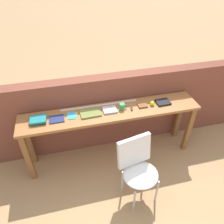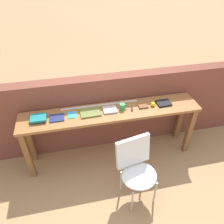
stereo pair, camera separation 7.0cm
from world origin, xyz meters
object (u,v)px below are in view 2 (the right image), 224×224
(book_stack_leftmost, at_px, (38,119))
(leather_journal_brown, at_px, (143,106))
(magazine_cycling, at_px, (57,118))
(chair_white_moulded, at_px, (137,167))
(pamphlet_pile_colourful, at_px, (72,115))
(mug, at_px, (122,107))
(book_open_centre, at_px, (90,113))
(multitool_folded, at_px, (132,109))
(book_repair_rightmost, at_px, (164,103))
(sports_ball_small, at_px, (153,104))

(book_stack_leftmost, distance_m, leather_journal_brown, 1.42)
(magazine_cycling, height_order, leather_journal_brown, leather_journal_brown)
(book_stack_leftmost, xyz_separation_m, magazine_cycling, (0.23, -0.01, -0.02))
(chair_white_moulded, bearing_deg, pamphlet_pile_colourful, 132.88)
(book_stack_leftmost, xyz_separation_m, leather_journal_brown, (1.42, -0.01, -0.02))
(pamphlet_pile_colourful, distance_m, mug, 0.69)
(book_open_centre, height_order, leather_journal_brown, same)
(magazine_cycling, bearing_deg, book_stack_leftmost, 176.85)
(multitool_folded, height_order, leather_journal_brown, leather_journal_brown)
(chair_white_moulded, relative_size, pamphlet_pile_colourful, 5.28)
(book_repair_rightmost, bearing_deg, mug, 177.72)
(book_repair_rightmost, bearing_deg, leather_journal_brown, 178.84)
(magazine_cycling, relative_size, book_repair_rightmost, 0.97)
(mug, relative_size, leather_journal_brown, 0.85)
(book_repair_rightmost, bearing_deg, sports_ball_small, -177.10)
(sports_ball_small, xyz_separation_m, book_repair_rightmost, (0.17, 0.02, -0.02))
(sports_ball_small, bearing_deg, pamphlet_pile_colourful, 178.37)
(mug, bearing_deg, chair_white_moulded, -89.36)
(pamphlet_pile_colourful, bearing_deg, book_repair_rightmost, -0.71)
(mug, bearing_deg, leather_journal_brown, -1.01)
(chair_white_moulded, xyz_separation_m, book_stack_leftmost, (-1.13, 0.73, 0.38))
(leather_journal_brown, bearing_deg, chair_white_moulded, -111.15)
(book_open_centre, bearing_deg, book_repair_rightmost, -2.32)
(chair_white_moulded, distance_m, book_stack_leftmost, 1.40)
(chair_white_moulded, xyz_separation_m, mug, (-0.01, 0.73, 0.40))
(book_open_centre, relative_size, mug, 2.47)
(book_stack_leftmost, relative_size, multitool_folded, 2.01)
(pamphlet_pile_colourful, distance_m, book_repair_rightmost, 1.30)
(book_stack_leftmost, bearing_deg, mug, -0.05)
(multitool_folded, relative_size, book_repair_rightmost, 0.55)
(leather_journal_brown, bearing_deg, book_stack_leftmost, -179.65)
(chair_white_moulded, distance_m, multitool_folded, 0.81)
(book_stack_leftmost, bearing_deg, book_open_centre, 0.19)
(book_open_centre, xyz_separation_m, multitool_folded, (0.58, -0.03, -0.00))
(mug, bearing_deg, book_open_centre, 179.58)
(pamphlet_pile_colourful, xyz_separation_m, sports_ball_small, (1.13, -0.03, 0.03))
(book_open_centre, xyz_separation_m, leather_journal_brown, (0.74, -0.01, 0.00))
(magazine_cycling, height_order, pamphlet_pile_colourful, magazine_cycling)
(chair_white_moulded, xyz_separation_m, book_repair_rightmost, (0.60, 0.73, 0.37))
(magazine_cycling, bearing_deg, pamphlet_pile_colourful, 8.30)
(book_open_centre, xyz_separation_m, book_repair_rightmost, (1.05, -0.00, 0.00))
(chair_white_moulded, height_order, pamphlet_pile_colourful, chair_white_moulded)
(chair_white_moulded, relative_size, book_stack_leftmost, 4.03)
(pamphlet_pile_colourful, bearing_deg, sports_ball_small, -1.63)
(chair_white_moulded, bearing_deg, book_stack_leftmost, 147.10)
(sports_ball_small, bearing_deg, book_stack_leftmost, 179.44)
(book_stack_leftmost, bearing_deg, book_repair_rightmost, 0.02)
(book_stack_leftmost, relative_size, mug, 2.01)
(book_stack_leftmost, relative_size, magazine_cycling, 1.15)
(leather_journal_brown, height_order, sports_ball_small, sports_ball_small)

